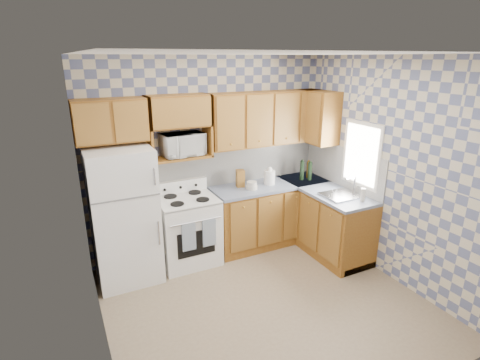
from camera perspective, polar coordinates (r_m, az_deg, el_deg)
name	(u,v)px	position (r m, az deg, el deg)	size (l,w,h in m)	color
floor	(265,303)	(4.51, 3.88, -18.16)	(3.40, 3.40, 0.00)	#7A644B
back_wall	(210,157)	(5.24, -4.65, 3.57)	(3.40, 0.02, 2.70)	slate
right_wall	(388,171)	(4.92, 21.63, 1.34)	(0.02, 3.20, 2.70)	slate
backsplash_back	(236,164)	(5.42, -0.65, 2.50)	(2.60, 0.01, 0.56)	white
backsplash_right	(342,166)	(5.49, 15.28, 2.04)	(0.01, 1.60, 0.56)	white
refrigerator	(124,216)	(4.77, -17.27, -5.23)	(0.75, 0.70, 1.68)	white
stove_body	(188,231)	(5.11, -7.94, -7.71)	(0.76, 0.65, 0.90)	white
cooktop	(186,199)	(4.93, -8.17, -2.94)	(0.76, 0.65, 0.03)	silver
backguard	(180,186)	(5.14, -9.20, -0.96)	(0.76, 0.08, 0.17)	white
dish_towel_left	(189,237)	(4.75, -7.79, -8.56)	(0.18, 0.03, 0.37)	navy
dish_towel_right	(209,232)	(4.83, -4.72, -7.96)	(0.18, 0.03, 0.37)	navy
base_cabinets_back	(270,214)	(5.63, 4.59, -5.17)	(1.75, 0.60, 0.88)	brown
base_cabinets_right	(322,219)	(5.56, 12.38, -5.85)	(0.60, 1.60, 0.88)	brown
countertop_back	(271,185)	(5.46, 4.74, -0.75)	(1.77, 0.63, 0.04)	slate
countertop_right	(324,189)	(5.39, 12.66, -1.39)	(0.63, 1.60, 0.04)	slate
upper_cabinets_back	(268,118)	(5.35, 4.22, 9.36)	(1.75, 0.33, 0.74)	brown
upper_cabinets_fridge	(110,121)	(4.63, -19.17, 8.55)	(0.82, 0.33, 0.50)	brown
upper_cabinets_right	(316,117)	(5.59, 11.57, 9.44)	(0.33, 0.70, 0.74)	brown
microwave_shelf	(181,157)	(4.91, -9.04, 3.44)	(0.80, 0.33, 0.03)	brown
microwave	(182,144)	(4.91, -8.81, 5.40)	(0.53, 0.36, 0.29)	white
sink	(341,195)	(5.14, 15.15, -2.28)	(0.48, 0.40, 0.03)	#B7B7BC
window	(361,155)	(5.18, 18.01, 3.70)	(0.02, 0.66, 0.86)	white
bottle_0	(302,170)	(5.65, 9.42, 1.45)	(0.06, 0.06, 0.29)	black
bottle_1	(310,171)	(5.66, 10.59, 1.32)	(0.06, 0.06, 0.27)	black
bottle_2	(308,170)	(5.77, 10.39, 1.55)	(0.06, 0.06, 0.25)	#583A0C
knife_block	(240,178)	(5.28, 0.04, 0.26)	(0.11, 0.11, 0.24)	brown
electric_kettle	(270,177)	(5.40, 4.52, 0.40)	(0.16, 0.16, 0.20)	white
food_containers	(252,185)	(5.20, 1.81, -0.82)	(0.16, 0.16, 0.11)	beige
soap_bottle	(363,195)	(5.01, 18.22, -2.15)	(0.06, 0.06, 0.17)	beige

